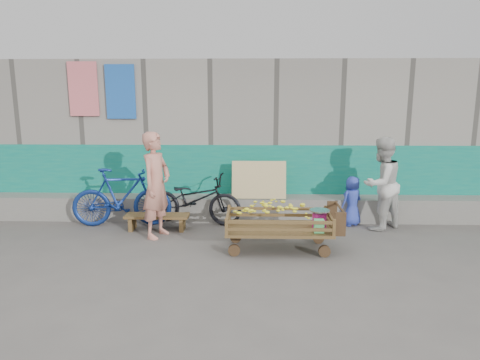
{
  "coord_description": "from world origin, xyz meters",
  "views": [
    {
      "loc": [
        0.16,
        -5.53,
        2.36
      ],
      "look_at": [
        -0.02,
        1.2,
        1.0
      ],
      "focal_mm": 32.0,
      "sensor_mm": 36.0,
      "label": 1
    }
  ],
  "objects_px": {
    "bench": "(157,219)",
    "child": "(352,201)",
    "woman": "(381,184)",
    "vendor_man": "(156,185)",
    "bicycle_dark": "(194,199)",
    "banana_cart": "(277,218)",
    "bicycle_blue": "(122,197)"
  },
  "relations": [
    {
      "from": "bench",
      "to": "vendor_man",
      "type": "bearing_deg",
      "value": -75.84
    },
    {
      "from": "bicycle_blue",
      "to": "bicycle_dark",
      "type": "bearing_deg",
      "value": -88.54
    },
    {
      "from": "vendor_man",
      "to": "woman",
      "type": "relative_size",
      "value": 1.08
    },
    {
      "from": "bench",
      "to": "bicycle_dark",
      "type": "bearing_deg",
      "value": 32.52
    },
    {
      "from": "banana_cart",
      "to": "bicycle_blue",
      "type": "relative_size",
      "value": 0.99
    },
    {
      "from": "bench",
      "to": "child",
      "type": "distance_m",
      "value": 3.52
    },
    {
      "from": "woman",
      "to": "banana_cart",
      "type": "bearing_deg",
      "value": -4.8
    },
    {
      "from": "woman",
      "to": "child",
      "type": "distance_m",
      "value": 0.61
    },
    {
      "from": "bench",
      "to": "vendor_man",
      "type": "distance_m",
      "value": 0.76
    },
    {
      "from": "bicycle_dark",
      "to": "bicycle_blue",
      "type": "relative_size",
      "value": 1.0
    },
    {
      "from": "child",
      "to": "bicycle_blue",
      "type": "distance_m",
      "value": 4.17
    },
    {
      "from": "banana_cart",
      "to": "child",
      "type": "height_order",
      "value": "child"
    },
    {
      "from": "banana_cart",
      "to": "bicycle_dark",
      "type": "distance_m",
      "value": 1.95
    },
    {
      "from": "woman",
      "to": "bicycle_blue",
      "type": "bearing_deg",
      "value": -35.63
    },
    {
      "from": "banana_cart",
      "to": "bench",
      "type": "height_order",
      "value": "banana_cart"
    },
    {
      "from": "banana_cart",
      "to": "vendor_man",
      "type": "height_order",
      "value": "vendor_man"
    },
    {
      "from": "bench",
      "to": "bicycle_blue",
      "type": "bearing_deg",
      "value": 162.02
    },
    {
      "from": "child",
      "to": "woman",
      "type": "bearing_deg",
      "value": 125.44
    },
    {
      "from": "bicycle_dark",
      "to": "bicycle_blue",
      "type": "distance_m",
      "value": 1.3
    },
    {
      "from": "woman",
      "to": "child",
      "type": "xyz_separation_m",
      "value": [
        -0.44,
        0.2,
        -0.37
      ]
    },
    {
      "from": "woman",
      "to": "bicycle_dark",
      "type": "distance_m",
      "value": 3.35
    },
    {
      "from": "vendor_man",
      "to": "child",
      "type": "bearing_deg",
      "value": -58.26
    },
    {
      "from": "bench",
      "to": "bicycle_dark",
      "type": "xyz_separation_m",
      "value": [
        0.61,
        0.39,
        0.26
      ]
    },
    {
      "from": "vendor_man",
      "to": "child",
      "type": "relative_size",
      "value": 1.94
    },
    {
      "from": "bicycle_dark",
      "to": "woman",
      "type": "bearing_deg",
      "value": -84.28
    },
    {
      "from": "woman",
      "to": "bicycle_blue",
      "type": "xyz_separation_m",
      "value": [
        -4.6,
        0.04,
        -0.29
      ]
    },
    {
      "from": "child",
      "to": "bicycle_dark",
      "type": "xyz_separation_m",
      "value": [
        -2.88,
        0.01,
        0.01
      ]
    },
    {
      "from": "bench",
      "to": "bicycle_blue",
      "type": "xyz_separation_m",
      "value": [
        -0.68,
        0.22,
        0.33
      ]
    },
    {
      "from": "bench",
      "to": "child",
      "type": "bearing_deg",
      "value": 6.14
    },
    {
      "from": "banana_cart",
      "to": "bicycle_blue",
      "type": "xyz_separation_m",
      "value": [
        -2.72,
        1.14,
        0.03
      ]
    },
    {
      "from": "woman",
      "to": "vendor_man",
      "type": "bearing_deg",
      "value": -27.43
    },
    {
      "from": "banana_cart",
      "to": "bench",
      "type": "relative_size",
      "value": 1.57
    }
  ]
}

